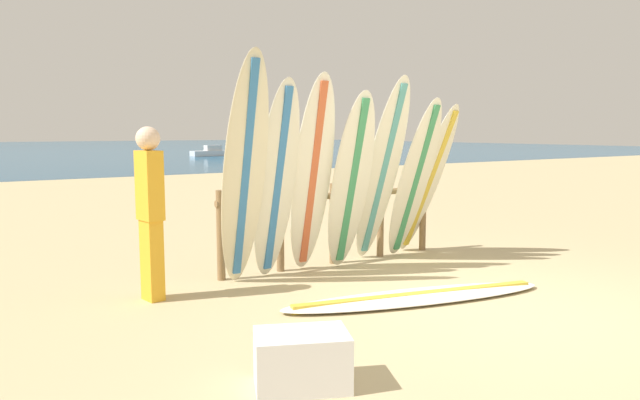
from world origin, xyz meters
The scene contains 13 objects.
ground_plane centered at (0.00, 0.00, 0.00)m, with size 120.00×120.00×0.00m, color tan.
surfboard_rack centered at (-0.15, 2.47, 0.62)m, with size 3.11×0.09×1.00m.
surfboard_leaning_far_left centered at (-1.57, 2.02, 1.23)m, with size 0.52×0.75×2.46m.
surfboard_leaning_left centered at (-1.13, 2.14, 1.11)m, with size 0.55×0.62×2.21m.
surfboard_leaning_center_left centered at (-0.67, 2.15, 1.14)m, with size 0.56×0.78×2.28m.
surfboard_leaning_center centered at (-0.21, 2.03, 1.05)m, with size 0.55×0.70×2.10m.
surfboard_leaning_center_right centered at (0.34, 2.13, 1.15)m, with size 0.54×0.98×2.30m.
surfboard_leaning_right centered at (0.82, 2.08, 1.03)m, with size 0.51×0.83×2.06m.
surfboard_leaning_far_right centered at (1.19, 2.22, 1.00)m, with size 0.66×0.97×2.00m.
surfboard_lying_on_sand centered at (-0.37, 0.70, 0.04)m, with size 2.84×1.17×0.08m.
beachgoer_standing centered at (-2.53, 2.13, 0.93)m, with size 0.23×0.30×1.69m.
small_boat_offshore centered at (10.99, 32.90, 0.26)m, with size 3.17×1.14×0.71m.
cooler_box centered at (-2.32, -0.34, 0.18)m, with size 0.60×0.40×0.36m, color white.
Camera 1 is at (-4.18, -3.41, 1.64)m, focal length 32.62 mm.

